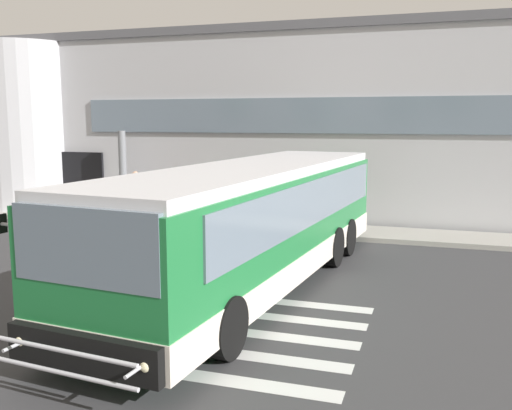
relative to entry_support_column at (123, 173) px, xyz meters
name	(u,v)px	position (x,y,z in m)	size (l,w,h in m)	color
ground_plane	(217,265)	(5.88, -5.40, -1.71)	(80.00, 90.00, 0.02)	#353538
bay_paint_stripes	(234,331)	(7.88, -9.60, -1.70)	(4.40, 3.96, 0.01)	silver
terminal_building	(298,124)	(5.19, 6.25, 1.77)	(24.78, 13.80, 6.96)	#B7B7BC
boarding_curb	(270,228)	(5.88, -0.60, -1.63)	(26.98, 2.00, 0.15)	#9E9B93
entry_support_column	(123,173)	(0.00, 0.00, 0.00)	(0.28, 0.28, 3.10)	slate
bus_main_foreground	(253,227)	(7.35, -6.88, -0.37)	(4.08, 11.74, 2.70)	#1E7238
passenger_near_column	(137,191)	(0.82, -0.47, -0.59)	(0.51, 0.51, 1.68)	#2D2D33
passenger_by_doorway	(157,193)	(1.76, -0.72, -0.62)	(0.55, 0.35, 1.68)	#2D2D33
passenger_at_curb_edge	(203,194)	(3.39, -0.40, -0.62)	(0.39, 0.52, 1.68)	#4C4233
safety_bollard_yellow	(335,227)	(8.29, -1.80, -1.25)	(0.18, 0.18, 0.90)	yellow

